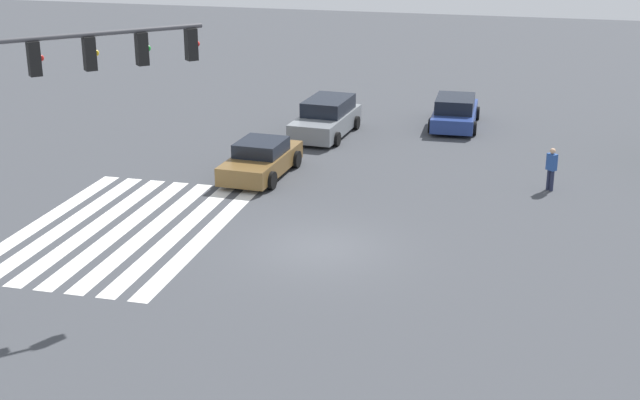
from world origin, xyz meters
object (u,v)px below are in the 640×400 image
car_0 (455,112)px  pedestrian (551,167)px  car_1 (261,159)px  traffic_signal_mast (55,101)px  car_2 (326,118)px

car_0 → pedestrian: size_ratio=2.98×
car_0 → car_1: (9.39, -6.38, -0.02)m
traffic_signal_mast → pedestrian: bearing=1.6°
car_0 → car_2: (2.95, -5.41, 0.10)m
traffic_signal_mast → car_2: size_ratio=1.49×
car_2 → pedestrian: 11.25m
car_0 → car_2: 6.16m
pedestrian → car_1: bearing=-42.7°
traffic_signal_mast → car_0: traffic_signal_mast is taller
car_0 → car_1: 11.36m
car_1 → pedestrian: bearing=98.2°
pedestrian → car_0: bearing=-110.2°
traffic_signal_mast → car_2: bearing=37.7°
car_0 → car_2: size_ratio=0.97×
car_0 → pedestrian: (8.44, 4.41, 0.22)m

